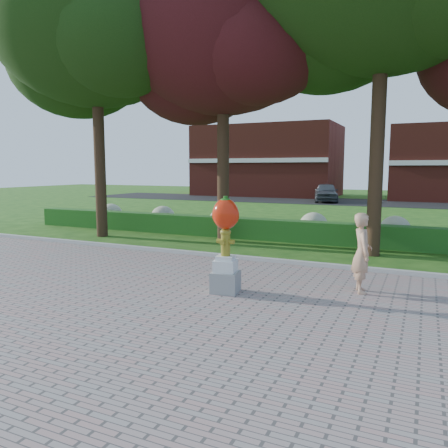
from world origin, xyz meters
The scene contains 12 objects.
ground centered at (0.00, 0.00, 0.00)m, with size 100.00×100.00×0.00m, color #1E4B12.
walkway centered at (0.00, -4.00, 0.02)m, with size 40.00×14.00×0.04m, color gray.
curb centered at (0.00, 3.00, 0.07)m, with size 40.00×0.18×0.15m, color #ADADA5.
lawn_hedge centered at (0.00, 7.00, 0.40)m, with size 24.00×0.70×0.80m, color #154C18.
hydrangea_row centered at (0.57, 8.00, 0.55)m, with size 20.10×1.10×0.99m.
street centered at (0.00, 28.00, 0.01)m, with size 50.00×8.00×0.02m, color black.
building_left centered at (-10.00, 34.00, 3.50)m, with size 14.00×8.00×7.00m, color maroon.
tree_far_left centered at (-7.11, 5.09, 7.96)m, with size 9.00×7.68×11.66m.
tree_mid_left centered at (-2.10, 6.08, 7.30)m, with size 8.25×7.04×10.69m.
hydrant_sculpture centered at (1.04, -0.38, 1.17)m, with size 0.66×0.66×2.13m.
woman centered at (3.75, 0.87, 0.92)m, with size 0.64×0.42×1.77m, color tan.
parked_car centered at (-2.57, 27.32, 0.80)m, with size 1.83×4.56×1.55m, color #43474B.
Camera 1 is at (4.97, -8.93, 2.76)m, focal length 35.00 mm.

